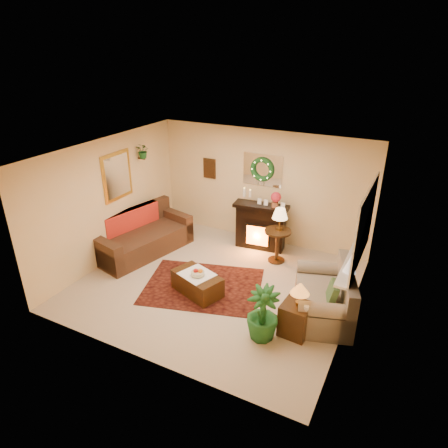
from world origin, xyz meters
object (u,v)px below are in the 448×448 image
at_px(side_table_round, 277,247).
at_px(loveseat, 323,293).
at_px(sofa, 143,235).
at_px(fireplace, 261,225).
at_px(end_table_square, 295,319).
at_px(coffee_table, 197,283).

bearing_deg(side_table_round, loveseat, -45.58).
bearing_deg(side_table_round, sofa, -160.60).
xyz_separation_m(sofa, side_table_round, (2.77, 0.97, -0.10)).
relative_size(fireplace, end_table_square, 1.96).
xyz_separation_m(fireplace, side_table_round, (0.55, -0.43, -0.23)).
relative_size(sofa, side_table_round, 2.99).
xyz_separation_m(sofa, coffee_table, (1.86, -0.83, -0.22)).
height_order(sofa, fireplace, fireplace).
height_order(fireplace, loveseat, fireplace).
bearing_deg(sofa, loveseat, 7.96).
relative_size(sofa, coffee_table, 2.30).
height_order(fireplace, coffee_table, fireplace).
height_order(side_table_round, end_table_square, side_table_round).
height_order(side_table_round, coffee_table, side_table_round).
bearing_deg(coffee_table, loveseat, 30.93).
height_order(fireplace, end_table_square, fireplace).
bearing_deg(sofa, coffee_table, -10.58).
bearing_deg(coffee_table, fireplace, 100.88).
bearing_deg(end_table_square, coffee_table, 172.39).
xyz_separation_m(sofa, loveseat, (4.10, -0.39, -0.01)).
xyz_separation_m(end_table_square, coffee_table, (-1.98, 0.26, -0.06)).
bearing_deg(end_table_square, side_table_round, 117.54).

